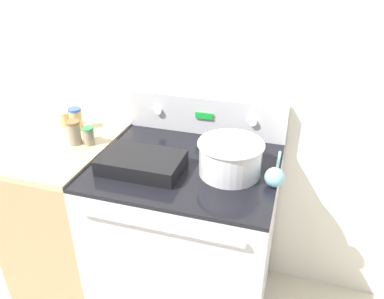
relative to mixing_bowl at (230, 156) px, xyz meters
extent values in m
cube|color=silver|center=(-0.20, 0.41, 0.26)|extent=(8.00, 0.05, 2.50)
cube|color=#BCBCC1|center=(-0.20, 0.03, -0.54)|extent=(0.82, 0.69, 0.89)
cube|color=black|center=(-0.20, 0.03, -0.09)|extent=(0.82, 0.69, 0.02)
cylinder|color=silver|center=(-0.20, -0.33, -0.16)|extent=(0.67, 0.02, 0.02)
cube|color=#BCBCC1|center=(-0.20, 0.35, 0.01)|extent=(0.82, 0.05, 0.19)
cylinder|color=white|center=(-0.45, 0.32, 0.02)|extent=(0.04, 0.02, 0.04)
cylinder|color=white|center=(0.04, 0.32, 0.02)|extent=(0.04, 0.02, 0.04)
cube|color=green|center=(-0.20, 0.32, 0.02)|extent=(0.09, 0.01, 0.03)
cube|color=tan|center=(-0.84, 0.03, -0.54)|extent=(0.47, 0.69, 0.89)
cube|color=tan|center=(-0.84, 0.03, -0.09)|extent=(0.47, 0.69, 0.03)
cylinder|color=silver|center=(0.00, 0.00, -0.01)|extent=(0.26, 0.26, 0.15)
torus|color=silver|center=(0.00, 0.00, 0.06)|extent=(0.28, 0.28, 0.01)
cylinder|color=beige|center=(0.00, 0.00, 0.05)|extent=(0.24, 0.24, 0.02)
cube|color=black|center=(-0.37, -0.08, -0.05)|extent=(0.35, 0.22, 0.07)
cube|color=#B2894C|center=(-0.37, -0.08, -0.03)|extent=(0.31, 0.20, 0.04)
cylinder|color=#7AB2C6|center=(0.19, 0.10, -0.08)|extent=(0.01, 0.28, 0.01)
sphere|color=#7AB2C6|center=(0.19, -0.04, -0.04)|extent=(0.08, 0.08, 0.08)
cylinder|color=gray|center=(-0.69, 0.04, -0.03)|extent=(0.05, 0.05, 0.08)
cylinder|color=green|center=(-0.69, 0.04, 0.01)|extent=(0.05, 0.05, 0.01)
cylinder|color=gray|center=(-0.76, 0.03, -0.02)|extent=(0.06, 0.06, 0.10)
cylinder|color=brown|center=(-0.76, 0.03, 0.04)|extent=(0.06, 0.06, 0.01)
cylinder|color=tan|center=(-0.84, 0.17, -0.02)|extent=(0.06, 0.06, 0.10)
cylinder|color=#3856B7|center=(-0.84, 0.17, 0.04)|extent=(0.07, 0.07, 0.01)
cylinder|color=tan|center=(-0.92, 0.19, -0.03)|extent=(0.05, 0.05, 0.08)
cylinder|color=white|center=(-0.92, 0.19, 0.01)|extent=(0.05, 0.05, 0.01)
camera|label=1|loc=(0.24, -1.34, 0.76)|focal=35.00mm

